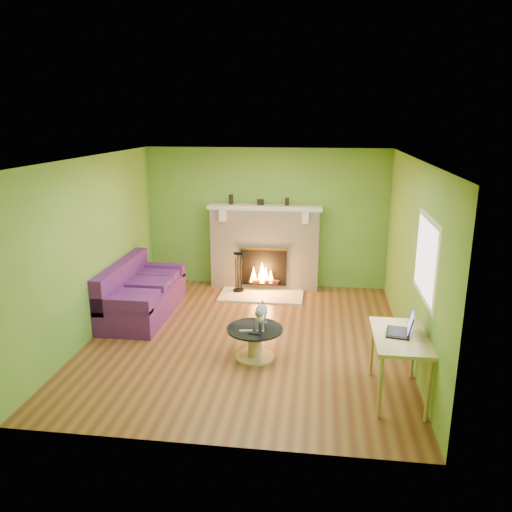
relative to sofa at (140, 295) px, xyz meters
The scene contains 22 objects.
floor 2.02m from the sofa, 20.70° to the right, with size 5.00×5.00×0.00m, color brown.
ceiling 3.01m from the sofa, 20.70° to the right, with size 5.00×5.00×0.00m, color white.
wall_back 2.76m from the sofa, 44.05° to the left, with size 5.00×5.00×0.00m, color #558C2E.
wall_front 3.83m from the sofa, 59.87° to the right, with size 5.00×5.00×0.00m, color #558C2E.
wall_left 1.25m from the sofa, 119.16° to the right, with size 5.00×5.00×0.00m, color #558C2E.
wall_right 4.28m from the sofa, ahead, with size 5.00×5.00×0.00m, color #558C2E.
window_frame 4.56m from the sofa, 21.35° to the right, with size 1.20×1.20×0.00m, color silver.
window_pane 4.56m from the sofa, 21.39° to the right, with size 1.06×1.06×0.00m, color white.
fireplace 2.50m from the sofa, 40.96° to the left, with size 2.10×0.46×1.58m.
hearth 2.18m from the sofa, 30.57° to the left, with size 1.50×0.75×0.03m, color beige.
mantel 2.73m from the sofa, 40.60° to the left, with size 2.10×0.28×0.08m, color beige.
sofa is the anchor object (origin of this frame).
coffee_table 2.43m from the sofa, 32.04° to the right, with size 0.75×0.75×0.42m.
desk 4.33m from the sofa, 28.14° to the right, with size 0.60×1.03×0.77m.
cat 2.49m from the sofa, 30.08° to the right, with size 0.21×0.58×0.36m, color slate, non-canonical shape.
remote_silver 2.41m from the sofa, 35.72° to the right, with size 0.17×0.04×0.02m, color gray.
remote_black 2.55m from the sofa, 35.24° to the right, with size 0.16×0.04×0.02m, color black.
laptop 4.31m from the sofa, 27.68° to the right, with size 0.30×0.34×0.25m, color black, non-canonical shape.
fire_tools 1.89m from the sofa, 41.37° to the left, with size 0.20×0.20×0.74m, color black, non-canonical shape.
mantel_vase_left 2.43m from the sofa, 52.84° to the left, with size 0.08×0.08×0.18m, color black.
mantel_vase_right 3.08m from the sofa, 35.64° to the left, with size 0.07×0.07×0.14m, color black.
mantel_box 2.73m from the sofa, 42.41° to the left, with size 0.12×0.08×0.10m, color black.
Camera 1 is at (1.01, -6.64, 3.12)m, focal length 35.00 mm.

